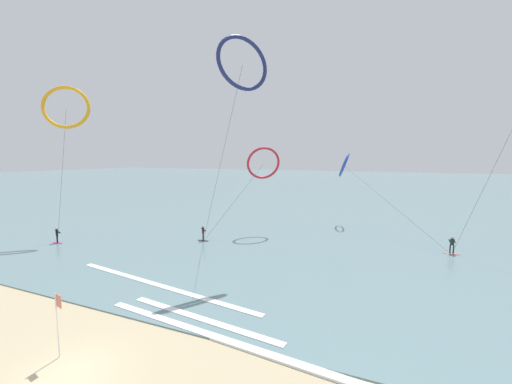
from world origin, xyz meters
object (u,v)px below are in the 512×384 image
(surfer_charcoal, at_px, (203,234))
(surfer_magenta, at_px, (57,236))
(kite_amber, at_px, (66,107))
(beach_flag, at_px, (58,316))
(surfer_coral, at_px, (452,246))
(kite_navy, at_px, (243,63))
(kite_cobalt, at_px, (344,165))
(kite_crimson, at_px, (263,163))

(surfer_charcoal, height_order, surfer_magenta, same)
(kite_amber, bearing_deg, beach_flag, -78.93)
(surfer_coral, distance_m, kite_amber, 43.04)
(surfer_charcoal, bearing_deg, surfer_coral, 61.25)
(kite_amber, height_order, kite_navy, kite_navy)
(surfer_magenta, bearing_deg, kite_navy, 33.06)
(kite_cobalt, xyz_separation_m, beach_flag, (-7.05, -36.67, -6.12))
(beach_flag, bearing_deg, kite_amber, 141.66)
(surfer_magenta, height_order, surfer_coral, same)
(surfer_charcoal, xyz_separation_m, kite_amber, (-15.19, -4.14, 14.02))
(surfer_coral, height_order, kite_amber, kite_amber)
(kite_navy, xyz_separation_m, kite_crimson, (-2.88, 11.44, -8.41))
(beach_flag, bearing_deg, kite_cobalt, 79.11)
(surfer_charcoal, distance_m, beach_flag, 21.21)
(kite_crimson, bearing_deg, beach_flag, 56.69)
(surfer_coral, bearing_deg, kite_amber, -148.63)
(surfer_coral, xyz_separation_m, kite_crimson, (-19.91, 1.09, 7.70))
(kite_navy, bearing_deg, surfer_charcoal, 89.89)
(kite_cobalt, bearing_deg, kite_amber, -59.01)
(surfer_charcoal, relative_size, kite_cobalt, 0.13)
(kite_navy, bearing_deg, kite_cobalt, 20.14)
(kite_navy, bearing_deg, surfer_magenta, 129.74)
(kite_amber, bearing_deg, kite_cobalt, -4.30)
(surfer_coral, relative_size, beach_flag, 0.54)
(surfer_magenta, relative_size, kite_cobalt, 0.13)
(kite_cobalt, bearing_deg, surfer_charcoal, -42.97)
(surfer_magenta, bearing_deg, surfer_charcoal, 54.44)
(kite_navy, distance_m, kite_crimson, 14.49)
(surfer_charcoal, distance_m, kite_navy, 18.38)
(surfer_coral, bearing_deg, kite_navy, -130.91)
(kite_crimson, bearing_deg, kite_amber, -7.01)
(surfer_magenta, relative_size, surfer_coral, 1.00)
(surfer_magenta, distance_m, kite_crimson, 24.05)
(surfer_coral, xyz_separation_m, kite_navy, (-17.04, -10.35, 16.12))
(kite_navy, bearing_deg, kite_crimson, 48.00)
(surfer_coral, relative_size, kite_amber, 0.10)
(surfer_coral, bearing_deg, kite_crimson, -165.32)
(surfer_magenta, height_order, kite_amber, kite_amber)
(kite_amber, distance_m, kite_crimson, 23.21)
(surfer_charcoal, distance_m, surfer_coral, 24.96)
(kite_cobalt, relative_size, beach_flag, 4.09)
(kite_amber, height_order, kite_cobalt, kite_amber)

